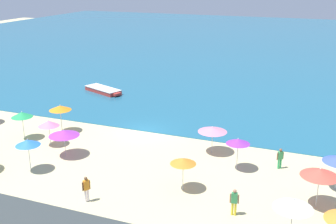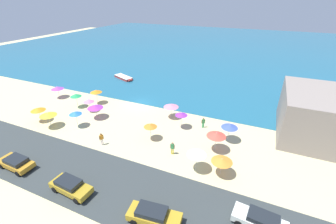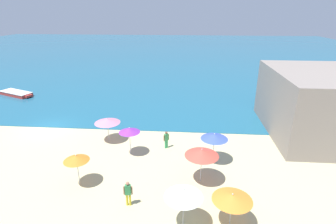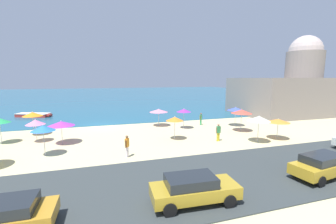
{
  "view_description": "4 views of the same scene",
  "coord_description": "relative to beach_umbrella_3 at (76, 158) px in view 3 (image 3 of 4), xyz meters",
  "views": [
    {
      "loc": [
        15.29,
        -32.89,
        13.9
      ],
      "look_at": [
        1.87,
        1.13,
        1.78
      ],
      "focal_mm": 45.0,
      "sensor_mm": 36.0,
      "label": 1
    },
    {
      "loc": [
        19.17,
        -31.14,
        17.33
      ],
      "look_at": [
        6.59,
        -2.45,
        0.9
      ],
      "focal_mm": 24.0,
      "sensor_mm": 36.0,
      "label": 2
    },
    {
      "loc": [
        14.36,
        -23.82,
        11.43
      ],
      "look_at": [
        12.22,
        2.8,
        1.05
      ],
      "focal_mm": 28.0,
      "sensor_mm": 36.0,
      "label": 3
    },
    {
      "loc": [
        -0.22,
        -29.78,
        6.17
      ],
      "look_at": [
        9.74,
        2.22,
        1.05
      ],
      "focal_mm": 24.0,
      "sensor_mm": 36.0,
      "label": 4
    }
  ],
  "objects": [
    {
      "name": "beach_umbrella_9",
      "position": [
        8.47,
        1.03,
        0.22
      ],
      "size": [
        2.37,
        2.37,
        2.65
      ],
      "color": "#B2B2B7",
      "rests_on": "ground_plane"
    },
    {
      "name": "bather_2",
      "position": [
        5.62,
        5.72,
        -1.23
      ],
      "size": [
        0.46,
        0.4,
        1.61
      ],
      "color": "#33A960",
      "rests_on": "ground_plane"
    },
    {
      "name": "beach_umbrella_11",
      "position": [
        7.34,
        -3.3,
        0.2
      ],
      "size": [
        2.14,
        2.14,
        2.64
      ],
      "color": "#B2B2B7",
      "rests_on": "ground_plane"
    },
    {
      "name": "beach_umbrella_4",
      "position": [
        0.12,
        6.69,
        -0.11
      ],
      "size": [
        2.35,
        2.35,
        2.27
      ],
      "color": "#B2B2B7",
      "rests_on": "ground_plane"
    },
    {
      "name": "bather_1",
      "position": [
        3.9,
        -1.8,
        -1.15
      ],
      "size": [
        0.57,
        0.26,
        1.74
      ],
      "color": "gold",
      "rests_on": "ground_plane"
    },
    {
      "name": "beach_umbrella_13",
      "position": [
        2.68,
        4.39,
        0.12
      ],
      "size": [
        1.77,
        1.77,
        2.51
      ],
      "color": "#B2B2B7",
      "rests_on": "ground_plane"
    },
    {
      "name": "skiff_nearshore",
      "position": [
        -17.14,
        19.24,
        -1.8
      ],
      "size": [
        5.56,
        3.59,
        0.54
      ],
      "color": "#B2332C",
      "rests_on": "sea"
    },
    {
      "name": "ground_plane",
      "position": [
        -6.94,
        9.02,
        -2.12
      ],
      "size": [
        160.0,
        160.0,
        0.0
      ],
      "primitive_type": "plane",
      "color": "#CABF8B"
    },
    {
      "name": "beach_umbrella_3",
      "position": [
        0.0,
        0.0,
        0.0
      ],
      "size": [
        1.74,
        1.74,
        2.4
      ],
      "color": "#B2B2B7",
      "rests_on": "ground_plane"
    },
    {
      "name": "sea",
      "position": [
        -6.94,
        64.02,
        -2.1
      ],
      "size": [
        150.0,
        110.0,
        0.05
      ],
      "primitive_type": "cube",
      "color": "#1F5E7B",
      "rests_on": "ground_plane"
    },
    {
      "name": "beach_umbrella_7",
      "position": [
        10.0,
        -2.92,
        -0.22
      ],
      "size": [
        2.25,
        2.25,
        2.15
      ],
      "color": "#B2B2B7",
      "rests_on": "ground_plane"
    },
    {
      "name": "beach_umbrella_5",
      "position": [
        9.56,
        3.83,
        0.1
      ],
      "size": [
        2.15,
        2.15,
        2.49
      ],
      "color": "#B2B2B7",
      "rests_on": "ground_plane"
    }
  ]
}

